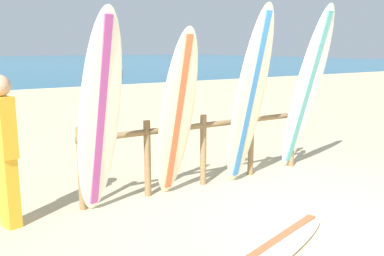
{
  "coord_description": "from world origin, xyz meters",
  "views": [
    {
      "loc": [
        -3.51,
        -2.79,
        1.96
      ],
      "look_at": [
        -0.28,
        2.32,
        0.78
      ],
      "focal_mm": 39.13,
      "sensor_mm": 36.0,
      "label": 1
    }
  ],
  "objects_px": {
    "surfboard_rack": "(203,141)",
    "surfboard_leaning_left": "(177,115)",
    "small_boat_offshore": "(109,72)",
    "surfboard_leaning_far_left": "(100,116)",
    "beachgoer_standing": "(5,145)",
    "surfboard_leaning_center": "(306,91)",
    "surfboard_leaning_center_left": "(250,98)"
  },
  "relations": [
    {
      "from": "small_boat_offshore",
      "to": "beachgoer_standing",
      "type": "bearing_deg",
      "value": -113.7
    },
    {
      "from": "surfboard_leaning_center",
      "to": "beachgoer_standing",
      "type": "bearing_deg",
      "value": 176.44
    },
    {
      "from": "surfboard_leaning_center_left",
      "to": "surfboard_leaning_center",
      "type": "bearing_deg",
      "value": 3.38
    },
    {
      "from": "surfboard_rack",
      "to": "small_boat_offshore",
      "type": "relative_size",
      "value": 1.36
    },
    {
      "from": "surfboard_leaning_left",
      "to": "surfboard_leaning_center",
      "type": "relative_size",
      "value": 0.86
    },
    {
      "from": "beachgoer_standing",
      "to": "small_boat_offshore",
      "type": "height_order",
      "value": "beachgoer_standing"
    },
    {
      "from": "surfboard_leaning_far_left",
      "to": "surfboard_leaning_center",
      "type": "relative_size",
      "value": 0.93
    },
    {
      "from": "surfboard_rack",
      "to": "surfboard_leaning_center",
      "type": "distance_m",
      "value": 1.83
    },
    {
      "from": "surfboard_rack",
      "to": "surfboard_leaning_far_left",
      "type": "distance_m",
      "value": 1.76
    },
    {
      "from": "surfboard_leaning_center",
      "to": "surfboard_leaning_far_left",
      "type": "bearing_deg",
      "value": -179.78
    },
    {
      "from": "small_boat_offshore",
      "to": "surfboard_rack",
      "type": "bearing_deg",
      "value": -108.14
    },
    {
      "from": "surfboard_leaning_far_left",
      "to": "surfboard_leaning_center",
      "type": "bearing_deg",
      "value": 0.22
    },
    {
      "from": "surfboard_leaning_center",
      "to": "small_boat_offshore",
      "type": "xyz_separation_m",
      "value": [
        5.88,
        23.41,
        -1.03
      ]
    },
    {
      "from": "surfboard_rack",
      "to": "surfboard_leaning_center_left",
      "type": "xyz_separation_m",
      "value": [
        0.49,
        -0.41,
        0.63
      ]
    },
    {
      "from": "surfboard_rack",
      "to": "surfboard_leaning_far_left",
      "type": "xyz_separation_m",
      "value": [
        -1.64,
        -0.35,
        0.56
      ]
    },
    {
      "from": "surfboard_leaning_far_left",
      "to": "beachgoer_standing",
      "type": "bearing_deg",
      "value": 163.89
    },
    {
      "from": "surfboard_rack",
      "to": "surfboard_leaning_center",
      "type": "xyz_separation_m",
      "value": [
        1.68,
        -0.34,
        0.65
      ]
    },
    {
      "from": "surfboard_leaning_far_left",
      "to": "surfboard_leaning_center",
      "type": "height_order",
      "value": "surfboard_leaning_center"
    },
    {
      "from": "surfboard_rack",
      "to": "surfboard_leaning_center",
      "type": "bearing_deg",
      "value": -11.27
    },
    {
      "from": "surfboard_leaning_left",
      "to": "surfboard_leaning_center",
      "type": "height_order",
      "value": "surfboard_leaning_center"
    },
    {
      "from": "surfboard_leaning_left",
      "to": "small_boat_offshore",
      "type": "distance_m",
      "value": 24.76
    },
    {
      "from": "surfboard_rack",
      "to": "surfboard_leaning_left",
      "type": "relative_size",
      "value": 1.65
    },
    {
      "from": "surfboard_leaning_center_left",
      "to": "surfboard_leaning_far_left",
      "type": "bearing_deg",
      "value": 178.45
    },
    {
      "from": "surfboard_leaning_far_left",
      "to": "surfboard_leaning_center_left",
      "type": "xyz_separation_m",
      "value": [
        2.13,
        -0.06,
        0.07
      ]
    },
    {
      "from": "surfboard_leaning_center_left",
      "to": "surfboard_leaning_center",
      "type": "height_order",
      "value": "surfboard_leaning_center"
    },
    {
      "from": "surfboard_leaning_left",
      "to": "small_boat_offshore",
      "type": "bearing_deg",
      "value": 70.76
    },
    {
      "from": "surfboard_leaning_far_left",
      "to": "surfboard_leaning_center_left",
      "type": "relative_size",
      "value": 0.95
    },
    {
      "from": "surfboard_leaning_center",
      "to": "beachgoer_standing",
      "type": "height_order",
      "value": "surfboard_leaning_center"
    },
    {
      "from": "surfboard_leaning_far_left",
      "to": "beachgoer_standing",
      "type": "height_order",
      "value": "surfboard_leaning_far_left"
    },
    {
      "from": "surfboard_leaning_left",
      "to": "beachgoer_standing",
      "type": "distance_m",
      "value": 2.03
    },
    {
      "from": "surfboard_rack",
      "to": "beachgoer_standing",
      "type": "bearing_deg",
      "value": -178.49
    },
    {
      "from": "surfboard_leaning_center_left",
      "to": "beachgoer_standing",
      "type": "xyz_separation_m",
      "value": [
        -3.09,
        0.34,
        -0.34
      ]
    }
  ]
}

